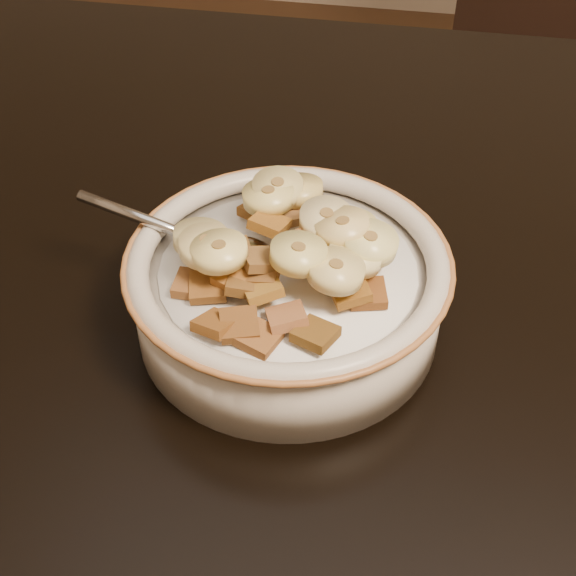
# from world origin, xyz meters

# --- Properties ---
(chair) EXTENTS (0.48, 0.48, 0.87)m
(chair) POSITION_xyz_m (0.01, 0.79, 0.43)
(chair) COLOR black
(chair) RESTS_ON floor
(cereal_bowl) EXTENTS (0.18, 0.18, 0.04)m
(cereal_bowl) POSITION_xyz_m (-0.28, 0.01, 0.77)
(cereal_bowl) COLOR beige
(cereal_bowl) RESTS_ON table
(milk) EXTENTS (0.15, 0.15, 0.00)m
(milk) POSITION_xyz_m (-0.28, 0.01, 0.79)
(milk) COLOR white
(milk) RESTS_ON cereal_bowl
(spoon) EXTENTS (0.05, 0.04, 0.01)m
(spoon) POSITION_xyz_m (-0.31, 0.01, 0.80)
(spoon) COLOR #AEAEAE
(spoon) RESTS_ON cereal_bowl
(cereal_square_0) EXTENTS (0.03, 0.03, 0.01)m
(cereal_square_0) POSITION_xyz_m (-0.29, -0.05, 0.80)
(cereal_square_0) COLOR brown
(cereal_square_0) RESTS_ON milk
(cereal_square_1) EXTENTS (0.02, 0.02, 0.01)m
(cereal_square_1) POSITION_xyz_m (-0.32, -0.02, 0.80)
(cereal_square_1) COLOR brown
(cereal_square_1) RESTS_ON milk
(cereal_square_2) EXTENTS (0.02, 0.02, 0.01)m
(cereal_square_2) POSITION_xyz_m (-0.30, -0.02, 0.81)
(cereal_square_2) COLOR brown
(cereal_square_2) RESTS_ON milk
(cereal_square_3) EXTENTS (0.03, 0.03, 0.01)m
(cereal_square_3) POSITION_xyz_m (-0.31, 0.00, 0.81)
(cereal_square_3) COLOR brown
(cereal_square_3) RESTS_ON milk
(cereal_square_4) EXTENTS (0.03, 0.03, 0.01)m
(cereal_square_4) POSITION_xyz_m (-0.30, 0.07, 0.80)
(cereal_square_4) COLOR brown
(cereal_square_4) RESTS_ON milk
(cereal_square_5) EXTENTS (0.03, 0.03, 0.01)m
(cereal_square_5) POSITION_xyz_m (-0.28, -0.05, 0.80)
(cereal_square_5) COLOR brown
(cereal_square_5) RESTS_ON milk
(cereal_square_6) EXTENTS (0.03, 0.03, 0.01)m
(cereal_square_6) POSITION_xyz_m (-0.30, -0.01, 0.81)
(cereal_square_6) COLOR brown
(cereal_square_6) RESTS_ON milk
(cereal_square_7) EXTENTS (0.02, 0.02, 0.01)m
(cereal_square_7) POSITION_xyz_m (-0.33, -0.02, 0.80)
(cereal_square_7) COLOR brown
(cereal_square_7) RESTS_ON milk
(cereal_square_8) EXTENTS (0.03, 0.03, 0.01)m
(cereal_square_8) POSITION_xyz_m (-0.31, -0.05, 0.80)
(cereal_square_8) COLOR brown
(cereal_square_8) RESTS_ON milk
(cereal_square_9) EXTENTS (0.03, 0.03, 0.01)m
(cereal_square_9) POSITION_xyz_m (-0.25, -0.04, 0.80)
(cereal_square_9) COLOR brown
(cereal_square_9) RESTS_ON milk
(cereal_square_10) EXTENTS (0.02, 0.02, 0.01)m
(cereal_square_10) POSITION_xyz_m (-0.24, 0.02, 0.81)
(cereal_square_10) COLOR brown
(cereal_square_10) RESTS_ON milk
(cereal_square_11) EXTENTS (0.03, 0.03, 0.01)m
(cereal_square_11) POSITION_xyz_m (-0.29, -0.01, 0.81)
(cereal_square_11) COLOR brown
(cereal_square_11) RESTS_ON milk
(cereal_square_12) EXTENTS (0.03, 0.03, 0.01)m
(cereal_square_12) POSITION_xyz_m (-0.24, -0.01, 0.80)
(cereal_square_12) COLOR #97571A
(cereal_square_12) RESTS_ON milk
(cereal_square_13) EXTENTS (0.02, 0.02, 0.01)m
(cereal_square_13) POSITION_xyz_m (-0.23, -0.01, 0.80)
(cereal_square_13) COLOR #643313
(cereal_square_13) RESTS_ON milk
(cereal_square_14) EXTENTS (0.03, 0.03, 0.01)m
(cereal_square_14) POSITION_xyz_m (-0.25, 0.01, 0.81)
(cereal_square_14) COLOR #955629
(cereal_square_14) RESTS_ON milk
(cereal_square_15) EXTENTS (0.03, 0.03, 0.01)m
(cereal_square_15) POSITION_xyz_m (-0.27, 0.01, 0.82)
(cereal_square_15) COLOR brown
(cereal_square_15) RESTS_ON milk
(cereal_square_16) EXTENTS (0.02, 0.03, 0.01)m
(cereal_square_16) POSITION_xyz_m (-0.29, 0.03, 0.81)
(cereal_square_16) COLOR #975C1B
(cereal_square_16) RESTS_ON milk
(cereal_square_17) EXTENTS (0.03, 0.03, 0.01)m
(cereal_square_17) POSITION_xyz_m (-0.27, -0.04, 0.80)
(cereal_square_17) COLOR #995C34
(cereal_square_17) RESTS_ON milk
(cereal_square_18) EXTENTS (0.02, 0.02, 0.01)m
(cereal_square_18) POSITION_xyz_m (-0.29, 0.05, 0.81)
(cereal_square_18) COLOR brown
(cereal_square_18) RESTS_ON milk
(cereal_square_19) EXTENTS (0.03, 0.03, 0.01)m
(cereal_square_19) POSITION_xyz_m (-0.29, -0.02, 0.81)
(cereal_square_19) COLOR #8F6117
(cereal_square_19) RESTS_ON milk
(cereal_square_20) EXTENTS (0.02, 0.02, 0.01)m
(cereal_square_20) POSITION_xyz_m (-0.29, -0.01, 0.81)
(cereal_square_20) COLOR brown
(cereal_square_20) RESTS_ON milk
(cereal_square_21) EXTENTS (0.03, 0.03, 0.01)m
(cereal_square_21) POSITION_xyz_m (-0.28, 0.05, 0.81)
(cereal_square_21) COLOR olive
(cereal_square_21) RESTS_ON milk
(cereal_square_22) EXTENTS (0.03, 0.03, 0.01)m
(cereal_square_22) POSITION_xyz_m (-0.30, 0.06, 0.80)
(cereal_square_22) COLOR brown
(cereal_square_22) RESTS_ON milk
(banana_slice_0) EXTENTS (0.04, 0.04, 0.01)m
(banana_slice_0) POSITION_xyz_m (-0.26, 0.03, 0.82)
(banana_slice_0) COLOR #FFEFA3
(banana_slice_0) RESTS_ON milk
(banana_slice_1) EXTENTS (0.03, 0.03, 0.01)m
(banana_slice_1) POSITION_xyz_m (-0.25, -0.01, 0.82)
(banana_slice_1) COLOR #E2CE80
(banana_slice_1) RESTS_ON milk
(banana_slice_2) EXTENTS (0.04, 0.04, 0.01)m
(banana_slice_2) POSITION_xyz_m (-0.32, -0.01, 0.82)
(banana_slice_2) COLOR #D4BE8B
(banana_slice_2) RESTS_ON milk
(banana_slice_3) EXTENTS (0.04, 0.04, 0.01)m
(banana_slice_3) POSITION_xyz_m (-0.33, 0.01, 0.81)
(banana_slice_3) COLOR #E1D37F
(banana_slice_3) RESTS_ON milk
(banana_slice_4) EXTENTS (0.03, 0.03, 0.02)m
(banana_slice_4) POSITION_xyz_m (-0.28, 0.06, 0.81)
(banana_slice_4) COLOR #D6C86B
(banana_slice_4) RESTS_ON milk
(banana_slice_5) EXTENTS (0.04, 0.04, 0.01)m
(banana_slice_5) POSITION_xyz_m (-0.31, -0.01, 0.82)
(banana_slice_5) COLOR #EDD88B
(banana_slice_5) RESTS_ON milk
(banana_slice_6) EXTENTS (0.04, 0.04, 0.01)m
(banana_slice_6) POSITION_xyz_m (-0.27, -0.01, 0.82)
(banana_slice_6) COLOR #EBDA71
(banana_slice_6) RESTS_ON milk
(banana_slice_7) EXTENTS (0.03, 0.03, 0.01)m
(banana_slice_7) POSITION_xyz_m (-0.30, 0.05, 0.82)
(banana_slice_7) COLOR #F1D378
(banana_slice_7) RESTS_ON milk
(banana_slice_8) EXTENTS (0.04, 0.04, 0.02)m
(banana_slice_8) POSITION_xyz_m (-0.29, 0.05, 0.82)
(banana_slice_8) COLOR #F1E489
(banana_slice_8) RESTS_ON milk
(banana_slice_9) EXTENTS (0.04, 0.04, 0.01)m
(banana_slice_9) POSITION_xyz_m (-0.24, 0.01, 0.82)
(banana_slice_9) COLOR beige
(banana_slice_9) RESTS_ON milk
(banana_slice_10) EXTENTS (0.03, 0.03, 0.01)m
(banana_slice_10) POSITION_xyz_m (-0.25, 0.02, 0.82)
(banana_slice_10) COLOR #DECA81
(banana_slice_10) RESTS_ON milk
(banana_slice_11) EXTENTS (0.04, 0.04, 0.01)m
(banana_slice_11) POSITION_xyz_m (-0.23, 0.01, 0.82)
(banana_slice_11) COLOR #F8EC91
(banana_slice_11) RESTS_ON milk
(banana_slice_12) EXTENTS (0.04, 0.04, 0.01)m
(banana_slice_12) POSITION_xyz_m (-0.25, 0.03, 0.82)
(banana_slice_12) COLOR #F6EA87
(banana_slice_12) RESTS_ON milk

